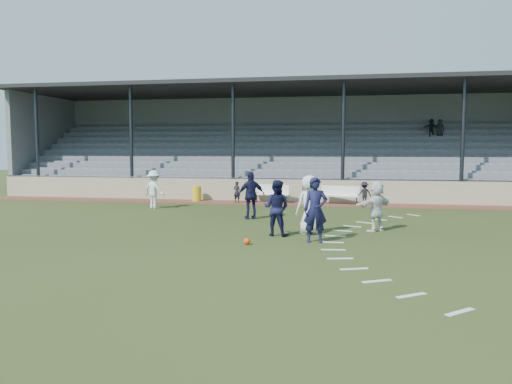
# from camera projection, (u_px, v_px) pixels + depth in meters

# --- Properties ---
(ground) EXTENTS (90.00, 90.00, 0.00)m
(ground) POSITION_uv_depth(u_px,v_px,m) (242.00, 239.00, 15.86)
(ground) COLOR #2F3B18
(ground) RESTS_ON ground
(cinder_track) EXTENTS (34.00, 2.00, 0.02)m
(cinder_track) POSITION_uv_depth(u_px,v_px,m) (284.00, 203.00, 26.14)
(cinder_track) COLOR brown
(cinder_track) RESTS_ON ground
(retaining_wall) EXTENTS (34.00, 0.18, 1.20)m
(retaining_wall) POSITION_uv_depth(u_px,v_px,m) (286.00, 191.00, 27.12)
(retaining_wall) COLOR tan
(retaining_wall) RESTS_ON ground
(bench_left) EXTENTS (2.04, 0.90, 0.95)m
(bench_left) POSITION_uv_depth(u_px,v_px,m) (271.00, 192.00, 26.61)
(bench_left) COLOR white
(bench_left) RESTS_ON cinder_track
(bench_right) EXTENTS (2.04, 0.78, 0.95)m
(bench_right) POSITION_uv_depth(u_px,v_px,m) (340.00, 193.00, 25.70)
(bench_right) COLOR white
(bench_right) RESTS_ON cinder_track
(trash_bin) EXTENTS (0.51, 0.51, 0.81)m
(trash_bin) POSITION_uv_depth(u_px,v_px,m) (197.00, 193.00, 27.31)
(trash_bin) COLOR yellow
(trash_bin) RESTS_ON cinder_track
(football) EXTENTS (0.20, 0.20, 0.20)m
(football) POSITION_uv_depth(u_px,v_px,m) (247.00, 241.00, 14.99)
(football) COLOR #EF480E
(football) RESTS_ON ground
(player_white_lead) EXTENTS (1.16, 1.08, 1.99)m
(player_white_lead) POSITION_uv_depth(u_px,v_px,m) (309.00, 205.00, 16.80)
(player_white_lead) COLOR white
(player_white_lead) RESTS_ON ground
(player_navy_lead) EXTENTS (0.79, 0.57, 2.01)m
(player_navy_lead) POSITION_uv_depth(u_px,v_px,m) (315.00, 210.00, 15.30)
(player_navy_lead) COLOR #131435
(player_navy_lead) RESTS_ON ground
(player_navy_mid) EXTENTS (1.04, 0.89, 1.85)m
(player_navy_mid) POSITION_uv_depth(u_px,v_px,m) (276.00, 208.00, 16.48)
(player_navy_mid) COLOR #131435
(player_navy_mid) RESTS_ON ground
(player_white_wing) EXTENTS (1.35, 1.07, 1.83)m
(player_white_wing) POSITION_uv_depth(u_px,v_px,m) (154.00, 189.00, 23.99)
(player_white_wing) COLOR white
(player_white_wing) RESTS_ON ground
(player_navy_wing) EXTENTS (1.23, 0.96, 1.95)m
(player_navy_wing) POSITION_uv_depth(u_px,v_px,m) (251.00, 195.00, 20.39)
(player_navy_wing) COLOR #131435
(player_navy_wing) RESTS_ON ground
(player_white_back) EXTENTS (1.52, 1.54, 1.76)m
(player_white_back) POSITION_uv_depth(u_px,v_px,m) (376.00, 206.00, 17.38)
(player_white_back) COLOR white
(player_white_back) RESTS_ON ground
(sub_left_near) EXTENTS (0.46, 0.36, 1.12)m
(sub_left_near) POSITION_uv_depth(u_px,v_px,m) (237.00, 192.00, 26.54)
(sub_left_near) COLOR black
(sub_left_near) RESTS_ON cinder_track
(sub_left_far) EXTENTS (0.68, 0.31, 1.14)m
(sub_left_far) POSITION_uv_depth(u_px,v_px,m) (249.00, 192.00, 26.53)
(sub_left_far) COLOR black
(sub_left_far) RESTS_ON cinder_track
(sub_right) EXTENTS (0.87, 0.70, 1.18)m
(sub_right) POSITION_uv_depth(u_px,v_px,m) (364.00, 193.00, 25.38)
(sub_right) COLOR black
(sub_right) RESTS_ON cinder_track
(grandstand) EXTENTS (34.60, 9.00, 6.61)m
(grandstand) POSITION_uv_depth(u_px,v_px,m) (296.00, 159.00, 31.60)
(grandstand) COLOR slate
(grandstand) RESTS_ON ground
(penalty_arc) EXTENTS (3.89, 14.63, 0.01)m
(penalty_arc) POSITION_uv_depth(u_px,v_px,m) (374.00, 244.00, 15.11)
(penalty_arc) COLOR white
(penalty_arc) RESTS_ON ground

